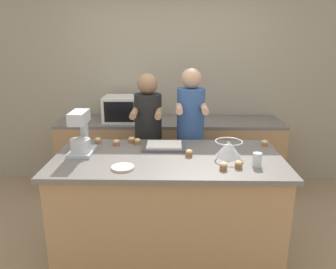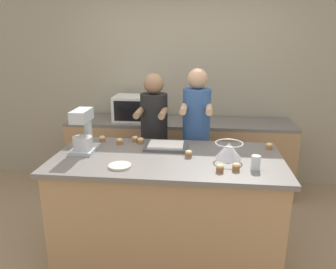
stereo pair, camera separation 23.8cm
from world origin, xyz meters
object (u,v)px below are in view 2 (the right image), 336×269
object	(u,v)px
microwave_oven	(135,108)
cupcake_7	(269,146)
cupcake_2	(189,153)
small_plate	(120,166)
cupcake_0	(120,141)
baking_tray	(166,146)
person_right	(196,141)
cupcake_3	(141,141)
cupcake_6	(135,139)
stand_mixer	(83,133)
cupcake_4	(220,168)
drinking_glass	(256,163)
cupcake_1	(236,167)
cupcake_5	(102,139)
person_left	(154,142)
mixing_bowl	(229,150)

from	to	relation	value
microwave_oven	cupcake_7	world-z (taller)	microwave_oven
cupcake_2	microwave_oven	bearing A→B (deg)	118.18
small_plate	cupcake_0	xyz separation A→B (m)	(-0.14, 0.55, 0.02)
baking_tray	cupcake_7	world-z (taller)	cupcake_7
person_right	cupcake_3	world-z (taller)	person_right
cupcake_7	cupcake_6	bearing A→B (deg)	176.53
microwave_oven	cupcake_0	bearing A→B (deg)	-85.84
stand_mixer	cupcake_3	bearing A→B (deg)	29.45
baking_tray	cupcake_0	bearing A→B (deg)	172.53
cupcake_4	drinking_glass	bearing A→B (deg)	15.67
cupcake_1	cupcake_4	xyz separation A→B (m)	(-0.12, -0.04, 0.00)
baking_tray	cupcake_2	distance (m)	0.30
cupcake_4	cupcake_5	world-z (taller)	same
baking_tray	drinking_glass	world-z (taller)	drinking_glass
stand_mixer	cupcake_5	world-z (taller)	stand_mixer
drinking_glass	cupcake_2	xyz separation A→B (m)	(-0.52, 0.21, -0.02)
microwave_oven	cupcake_6	bearing A→B (deg)	-78.42
small_plate	cupcake_1	size ratio (longest dim) A/B	2.94
microwave_oven	cupcake_1	world-z (taller)	microwave_oven
person_left	cupcake_2	size ratio (longest dim) A/B	26.34
cupcake_0	cupcake_3	size ratio (longest dim) A/B	1.00
small_plate	cupcake_4	bearing A→B (deg)	-0.47
stand_mixer	baking_tray	world-z (taller)	stand_mixer
person_right	stand_mixer	distance (m)	1.19
person_right	cupcake_3	size ratio (longest dim) A/B	27.27
person_left	baking_tray	xyz separation A→B (m)	(0.18, -0.49, 0.13)
cupcake_6	microwave_oven	bearing A→B (deg)	101.58
microwave_oven	cupcake_5	xyz separation A→B (m)	(-0.11, -1.05, -0.08)
person_right	cupcake_7	xyz separation A→B (m)	(0.67, -0.42, 0.11)
cupcake_0	person_right	bearing A→B (deg)	31.62
stand_mixer	cupcake_3	distance (m)	0.54
person_left	cupcake_0	world-z (taller)	person_left
cupcake_2	cupcake_4	world-z (taller)	same
cupcake_1	person_right	bearing A→B (deg)	108.85
cupcake_0	cupcake_6	xyz separation A→B (m)	(0.13, 0.09, 0.00)
mixing_bowl	cupcake_7	xyz separation A→B (m)	(0.38, 0.28, -0.04)
mixing_bowl	microwave_oven	xyz separation A→B (m)	(-1.07, 1.38, 0.04)
cupcake_3	cupcake_5	distance (m)	0.38
mixing_bowl	cupcake_7	bearing A→B (deg)	36.59
mixing_bowl	cupcake_4	bearing A→B (deg)	-105.79
person_right	drinking_glass	world-z (taller)	person_right
stand_mixer	cupcake_6	bearing A→B (deg)	37.95
cupcake_2	stand_mixer	bearing A→B (deg)	176.78
microwave_oven	small_plate	distance (m)	1.69
cupcake_2	drinking_glass	bearing A→B (deg)	-22.41
baking_tray	cupcake_6	xyz separation A→B (m)	(-0.32, 0.15, 0.01)
mixing_bowl	cupcake_1	xyz separation A→B (m)	(0.04, -0.25, -0.04)
stand_mixer	cupcake_4	size ratio (longest dim) A/B	6.27
drinking_glass	cupcake_2	distance (m)	0.56
baking_tray	microwave_oven	distance (m)	1.29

